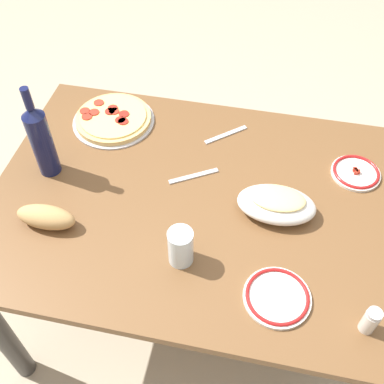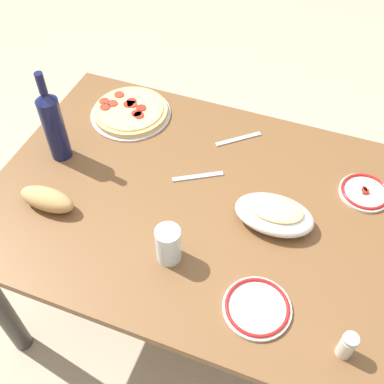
{
  "view_description": "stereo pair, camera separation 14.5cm",
  "coord_description": "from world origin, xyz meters",
  "px_view_note": "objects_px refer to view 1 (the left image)",
  "views": [
    {
      "loc": [
        0.19,
        -0.92,
        1.85
      ],
      "look_at": [
        0.0,
        0.0,
        0.74
      ],
      "focal_mm": 43.63,
      "sensor_mm": 36.0,
      "label": 1
    },
    {
      "loc": [
        0.33,
        -0.88,
        1.85
      ],
      "look_at": [
        0.0,
        0.0,
        0.74
      ],
      "focal_mm": 43.63,
      "sensor_mm": 36.0,
      "label": 2
    }
  ],
  "objects_px": {
    "wine_bottle": "(41,140)",
    "bread_loaf": "(46,217)",
    "spice_shaker": "(370,321)",
    "side_plate_near": "(277,297)",
    "pepperoni_pizza": "(113,119)",
    "dining_table": "(192,219)",
    "water_glass": "(181,247)",
    "side_plate_far": "(356,172)",
    "baked_pasta_dish": "(277,204)"
  },
  "relations": [
    {
      "from": "baked_pasta_dish",
      "to": "side_plate_far",
      "type": "xyz_separation_m",
      "value": [
        0.25,
        0.21,
        -0.03
      ]
    },
    {
      "from": "bread_loaf",
      "to": "spice_shaker",
      "type": "distance_m",
      "value": 0.94
    },
    {
      "from": "water_glass",
      "to": "baked_pasta_dish",
      "type": "bearing_deg",
      "value": 42.34
    },
    {
      "from": "spice_shaker",
      "to": "baked_pasta_dish",
      "type": "bearing_deg",
      "value": 128.63
    },
    {
      "from": "side_plate_near",
      "to": "bread_loaf",
      "type": "bearing_deg",
      "value": 171.4
    },
    {
      "from": "wine_bottle",
      "to": "bread_loaf",
      "type": "bearing_deg",
      "value": -68.91
    },
    {
      "from": "baked_pasta_dish",
      "to": "bread_loaf",
      "type": "height_order",
      "value": "baked_pasta_dish"
    },
    {
      "from": "baked_pasta_dish",
      "to": "spice_shaker",
      "type": "relative_size",
      "value": 2.76
    },
    {
      "from": "dining_table",
      "to": "bread_loaf",
      "type": "distance_m",
      "value": 0.47
    },
    {
      "from": "dining_table",
      "to": "spice_shaker",
      "type": "xyz_separation_m",
      "value": [
        0.53,
        -0.33,
        0.15
      ]
    },
    {
      "from": "side_plate_near",
      "to": "spice_shaker",
      "type": "relative_size",
      "value": 2.11
    },
    {
      "from": "side_plate_near",
      "to": "bread_loaf",
      "type": "xyz_separation_m",
      "value": [
        -0.7,
        0.11,
        0.03
      ]
    },
    {
      "from": "wine_bottle",
      "to": "bread_loaf",
      "type": "xyz_separation_m",
      "value": [
        0.08,
        -0.21,
        -0.1
      ]
    },
    {
      "from": "dining_table",
      "to": "spice_shaker",
      "type": "height_order",
      "value": "spice_shaker"
    },
    {
      "from": "side_plate_far",
      "to": "bread_loaf",
      "type": "distance_m",
      "value": 1.0
    },
    {
      "from": "pepperoni_pizza",
      "to": "spice_shaker",
      "type": "bearing_deg",
      "value": -35.47
    },
    {
      "from": "bread_loaf",
      "to": "water_glass",
      "type": "bearing_deg",
      "value": -5.06
    },
    {
      "from": "baked_pasta_dish",
      "to": "wine_bottle",
      "type": "relative_size",
      "value": 0.72
    },
    {
      "from": "pepperoni_pizza",
      "to": "wine_bottle",
      "type": "relative_size",
      "value": 0.9
    },
    {
      "from": "pepperoni_pizza",
      "to": "water_glass",
      "type": "xyz_separation_m",
      "value": [
        0.37,
        -0.52,
        0.05
      ]
    },
    {
      "from": "pepperoni_pizza",
      "to": "side_plate_far",
      "type": "relative_size",
      "value": 1.86
    },
    {
      "from": "water_glass",
      "to": "spice_shaker",
      "type": "distance_m",
      "value": 0.52
    },
    {
      "from": "dining_table",
      "to": "baked_pasta_dish",
      "type": "height_order",
      "value": "baked_pasta_dish"
    },
    {
      "from": "wine_bottle",
      "to": "bread_loaf",
      "type": "relative_size",
      "value": 1.83
    },
    {
      "from": "side_plate_near",
      "to": "side_plate_far",
      "type": "relative_size",
      "value": 1.14
    },
    {
      "from": "dining_table",
      "to": "baked_pasta_dish",
      "type": "distance_m",
      "value": 0.3
    },
    {
      "from": "side_plate_near",
      "to": "bread_loaf",
      "type": "relative_size",
      "value": 1.01
    },
    {
      "from": "pepperoni_pizza",
      "to": "side_plate_near",
      "type": "xyz_separation_m",
      "value": [
        0.65,
        -0.59,
        -0.01
      ]
    },
    {
      "from": "dining_table",
      "to": "wine_bottle",
      "type": "bearing_deg",
      "value": 177.24
    },
    {
      "from": "pepperoni_pizza",
      "to": "spice_shaker",
      "type": "relative_size",
      "value": 3.43
    },
    {
      "from": "baked_pasta_dish",
      "to": "side_plate_near",
      "type": "xyz_separation_m",
      "value": [
        0.03,
        -0.29,
        -0.03
      ]
    },
    {
      "from": "wine_bottle",
      "to": "side_plate_near",
      "type": "height_order",
      "value": "wine_bottle"
    },
    {
      "from": "dining_table",
      "to": "side_plate_near",
      "type": "height_order",
      "value": "side_plate_near"
    },
    {
      "from": "pepperoni_pizza",
      "to": "side_plate_far",
      "type": "height_order",
      "value": "pepperoni_pizza"
    },
    {
      "from": "baked_pasta_dish",
      "to": "side_plate_near",
      "type": "relative_size",
      "value": 1.31
    },
    {
      "from": "pepperoni_pizza",
      "to": "side_plate_near",
      "type": "distance_m",
      "value": 0.88
    },
    {
      "from": "dining_table",
      "to": "bread_loaf",
      "type": "height_order",
      "value": "bread_loaf"
    },
    {
      "from": "baked_pasta_dish",
      "to": "bread_loaf",
      "type": "xyz_separation_m",
      "value": [
        -0.67,
        -0.19,
        -0.01
      ]
    },
    {
      "from": "baked_pasta_dish",
      "to": "side_plate_far",
      "type": "relative_size",
      "value": 1.49
    },
    {
      "from": "dining_table",
      "to": "water_glass",
      "type": "distance_m",
      "value": 0.29
    },
    {
      "from": "water_glass",
      "to": "pepperoni_pizza",
      "type": "bearing_deg",
      "value": 125.41
    },
    {
      "from": "water_glass",
      "to": "side_plate_far",
      "type": "bearing_deg",
      "value": 41.61
    },
    {
      "from": "side_plate_far",
      "to": "spice_shaker",
      "type": "xyz_separation_m",
      "value": [
        0.02,
        -0.54,
        0.03
      ]
    },
    {
      "from": "side_plate_near",
      "to": "spice_shaker",
      "type": "height_order",
      "value": "spice_shaker"
    },
    {
      "from": "wine_bottle",
      "to": "side_plate_far",
      "type": "bearing_deg",
      "value": 10.72
    },
    {
      "from": "dining_table",
      "to": "side_plate_far",
      "type": "relative_size",
      "value": 7.95
    },
    {
      "from": "wine_bottle",
      "to": "spice_shaker",
      "type": "relative_size",
      "value": 3.83
    },
    {
      "from": "dining_table",
      "to": "water_glass",
      "type": "height_order",
      "value": "water_glass"
    },
    {
      "from": "water_glass",
      "to": "side_plate_near",
      "type": "height_order",
      "value": "water_glass"
    },
    {
      "from": "spice_shaker",
      "to": "side_plate_near",
      "type": "bearing_deg",
      "value": 170.95
    }
  ]
}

